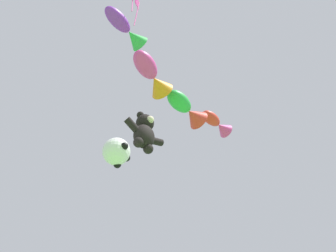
# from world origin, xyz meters

# --- Properties ---
(teddy_bear_kite) EXTENTS (1.64, 0.72, 1.67)m
(teddy_bear_kite) POSITION_xyz_m (1.05, 7.10, 11.00)
(teddy_bear_kite) COLOR black
(soccer_ball_kite) EXTENTS (0.92, 0.92, 0.85)m
(soccer_ball_kite) POSITION_xyz_m (0.18, 7.26, 9.57)
(soccer_ball_kite) COLOR white
(fish_kite_crimson) EXTENTS (1.60, 0.70, 0.68)m
(fish_kite_crimson) POSITION_xyz_m (4.84, 6.82, 14.31)
(fish_kite_crimson) COLOR red
(fish_kite_emerald) EXTENTS (2.01, 1.01, 0.89)m
(fish_kite_emerald) POSITION_xyz_m (2.88, 6.79, 13.60)
(fish_kite_emerald) COLOR green
(fish_kite_magenta) EXTENTS (2.10, 1.39, 0.88)m
(fish_kite_magenta) POSITION_xyz_m (0.67, 6.40, 13.30)
(fish_kite_magenta) COLOR #E53F9E
(fish_kite_violet) EXTENTS (1.92, 0.89, 0.70)m
(fish_kite_violet) POSITION_xyz_m (-0.93, 6.07, 14.31)
(fish_kite_violet) COLOR purple
(diamond_kite) EXTENTS (0.74, 0.67, 2.64)m
(diamond_kite) POSITION_xyz_m (-1.07, 5.47, 15.66)
(diamond_kite) COLOR #E53F9E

